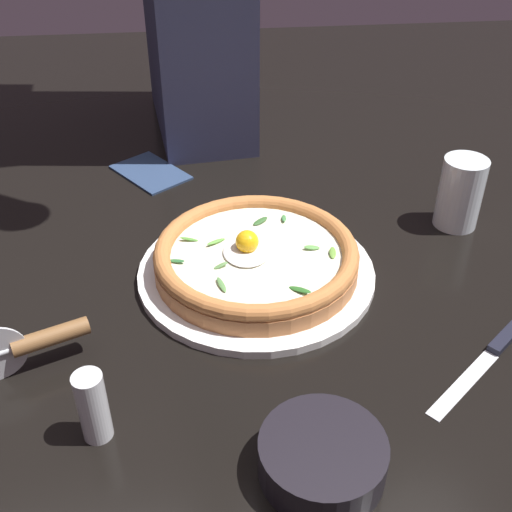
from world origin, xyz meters
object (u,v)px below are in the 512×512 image
at_px(pepper_shaker, 93,407).
at_px(drinking_glass, 459,197).
at_px(table_knife, 493,351).
at_px(folded_napkin, 150,171).
at_px(pizza, 256,255).
at_px(pizza_cutter, 34,342).
at_px(side_bowl, 322,457).

bearing_deg(pepper_shaker, drinking_glass, -55.66).
distance_m(table_knife, folded_napkin, 0.67).
xyz_separation_m(pizza, table_knife, (-0.19, -0.27, -0.03)).
height_order(pizza_cutter, pepper_shaker, pepper_shaker).
xyz_separation_m(side_bowl, table_knife, (0.14, -0.24, -0.02)).
relative_size(side_bowl, table_knife, 0.74).
bearing_deg(drinking_glass, pepper_shaker, 124.34).
relative_size(side_bowl, pizza_cutter, 0.91).
bearing_deg(side_bowl, table_knife, -59.56).
relative_size(pizza_cutter, drinking_glass, 1.25).
distance_m(side_bowl, drinking_glass, 0.53).
bearing_deg(drinking_glass, pizza, 106.53).
relative_size(pizza_cutter, pepper_shaker, 1.63).
relative_size(pizza, table_knife, 1.64).
relative_size(pizza, pizza_cutter, 2.01).
bearing_deg(folded_napkin, pizza, -153.61).
xyz_separation_m(table_knife, drinking_glass, (0.29, -0.06, 0.05)).
distance_m(pizza, table_knife, 0.34).
relative_size(table_knife, folded_napkin, 1.25).
xyz_separation_m(pizza_cutter, pepper_shaker, (-0.11, -0.08, 0.01)).
xyz_separation_m(table_knife, folded_napkin, (0.51, 0.43, 0.00)).
height_order(side_bowl, table_knife, side_bowl).
bearing_deg(side_bowl, drinking_glass, -34.78).
distance_m(pizza_cutter, folded_napkin, 0.49).
bearing_deg(pizza_cutter, folded_napkin, -14.11).
bearing_deg(drinking_glass, pizza_cutter, 112.37).
height_order(table_knife, folded_napkin, table_knife).
bearing_deg(table_knife, side_bowl, 120.44).
distance_m(drinking_glass, pepper_shaker, 0.64).
distance_m(pizza_cutter, table_knife, 0.55).
height_order(side_bowl, pepper_shaker, pepper_shaker).
xyz_separation_m(pizza_cutter, table_knife, (-0.04, -0.55, -0.03)).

